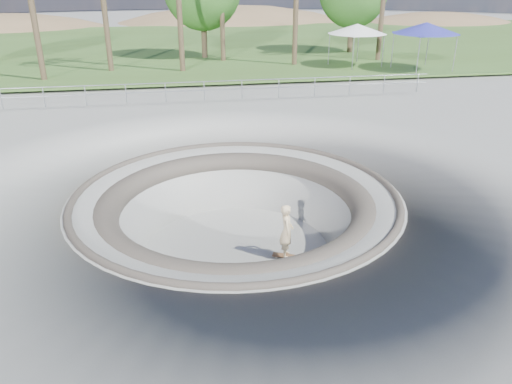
% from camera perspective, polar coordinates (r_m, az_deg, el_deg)
% --- Properties ---
extents(ground, '(180.00, 180.00, 0.00)m').
position_cam_1_polar(ground, '(15.61, -2.32, -0.33)').
color(ground, '#969792').
rests_on(ground, ground).
extents(skate_bowl, '(14.00, 14.00, 4.10)m').
position_cam_1_polar(skate_bowl, '(16.45, -2.22, -6.16)').
color(skate_bowl, '#969792').
rests_on(skate_bowl, ground).
extents(grass_strip, '(180.00, 36.00, 0.12)m').
position_cam_1_polar(grass_strip, '(48.56, -8.07, 16.30)').
color(grass_strip, '#3D5A24').
rests_on(grass_strip, ground).
extents(distant_hills, '(103.20, 45.00, 28.60)m').
position_cam_1_polar(distant_hills, '(72.77, -5.54, 13.09)').
color(distant_hills, brown).
rests_on(distant_hills, ground).
extents(safety_railing, '(25.00, 0.06, 1.03)m').
position_cam_1_polar(safety_railing, '(26.81, -5.94, 11.43)').
color(safety_railing, '#919599').
rests_on(safety_railing, ground).
extents(skateboard, '(0.88, 0.57, 0.09)m').
position_cam_1_polar(skateboard, '(15.91, 3.44, -7.31)').
color(skateboard, brown).
rests_on(skateboard, ground).
extents(skater, '(0.51, 0.70, 1.76)m').
position_cam_1_polar(skater, '(15.46, 3.52, -4.46)').
color(skater, beige).
rests_on(skater, skateboard).
extents(canopy_white, '(5.33, 5.33, 2.85)m').
position_cam_1_polar(canopy_white, '(37.04, 11.49, 17.78)').
color(canopy_white, '#919599').
rests_on(canopy_white, ground).
extents(canopy_blue, '(6.03, 6.03, 3.09)m').
position_cam_1_polar(canopy_blue, '(36.57, 18.86, 17.29)').
color(canopy_blue, '#919599').
rests_on(canopy_blue, ground).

